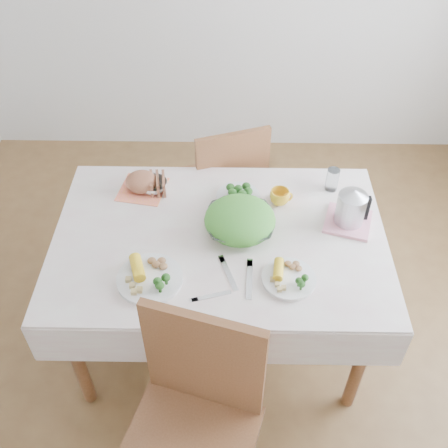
{
  "coord_description": "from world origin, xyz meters",
  "views": [
    {
      "loc": [
        0.05,
        -1.65,
        2.45
      ],
      "look_at": [
        0.02,
        0.02,
        0.82
      ],
      "focal_mm": 42.0,
      "sensor_mm": 36.0,
      "label": 1
    }
  ],
  "objects_px": {
    "dinner_plate_right": "(289,279)",
    "electric_kettle": "(352,203)",
    "yellow_mug": "(280,197)",
    "dining_table": "(220,290)",
    "chair_far": "(222,183)",
    "dinner_plate_left": "(150,279)",
    "salad_bowl": "(240,224)"
  },
  "relations": [
    {
      "from": "salad_bowl",
      "to": "yellow_mug",
      "type": "distance_m",
      "value": 0.27
    },
    {
      "from": "dinner_plate_left",
      "to": "chair_far",
      "type": "bearing_deg",
      "value": 74.48
    },
    {
      "from": "dinner_plate_right",
      "to": "electric_kettle",
      "type": "height_order",
      "value": "electric_kettle"
    },
    {
      "from": "chair_far",
      "to": "yellow_mug",
      "type": "height_order",
      "value": "chair_far"
    },
    {
      "from": "dining_table",
      "to": "chair_far",
      "type": "relative_size",
      "value": 1.49
    },
    {
      "from": "chair_far",
      "to": "dinner_plate_left",
      "type": "bearing_deg",
      "value": 55.46
    },
    {
      "from": "salad_bowl",
      "to": "dinner_plate_left",
      "type": "relative_size",
      "value": 1.1
    },
    {
      "from": "dinner_plate_left",
      "to": "salad_bowl",
      "type": "bearing_deg",
      "value": 39.43
    },
    {
      "from": "dining_table",
      "to": "salad_bowl",
      "type": "height_order",
      "value": "salad_bowl"
    },
    {
      "from": "dining_table",
      "to": "chair_far",
      "type": "xyz_separation_m",
      "value": [
        -0.0,
        0.74,
        0.09
      ]
    },
    {
      "from": "dining_table",
      "to": "chair_far",
      "type": "bearing_deg",
      "value": 90.31
    },
    {
      "from": "yellow_mug",
      "to": "salad_bowl",
      "type": "bearing_deg",
      "value": -135.27
    },
    {
      "from": "chair_far",
      "to": "dinner_plate_left",
      "type": "xyz_separation_m",
      "value": [
        -0.28,
        -1.0,
        0.31
      ]
    },
    {
      "from": "salad_bowl",
      "to": "dinner_plate_right",
      "type": "bearing_deg",
      "value": -55.51
    },
    {
      "from": "yellow_mug",
      "to": "dinner_plate_right",
      "type": "bearing_deg",
      "value": -88.68
    },
    {
      "from": "yellow_mug",
      "to": "electric_kettle",
      "type": "distance_m",
      "value": 0.35
    },
    {
      "from": "dinner_plate_right",
      "to": "yellow_mug",
      "type": "bearing_deg",
      "value": 91.32
    },
    {
      "from": "dinner_plate_left",
      "to": "dinner_plate_right",
      "type": "height_order",
      "value": "dinner_plate_left"
    },
    {
      "from": "salad_bowl",
      "to": "yellow_mug",
      "type": "bearing_deg",
      "value": 44.73
    },
    {
      "from": "chair_far",
      "to": "yellow_mug",
      "type": "bearing_deg",
      "value": 100.5
    },
    {
      "from": "salad_bowl",
      "to": "electric_kettle",
      "type": "xyz_separation_m",
      "value": [
        0.5,
        0.06,
        0.08
      ]
    },
    {
      "from": "dinner_plate_right",
      "to": "yellow_mug",
      "type": "height_order",
      "value": "yellow_mug"
    },
    {
      "from": "electric_kettle",
      "to": "salad_bowl",
      "type": "bearing_deg",
      "value": 179.39
    },
    {
      "from": "dinner_plate_left",
      "to": "yellow_mug",
      "type": "xyz_separation_m",
      "value": [
        0.56,
        0.5,
        0.03
      ]
    },
    {
      "from": "dining_table",
      "to": "chair_far",
      "type": "distance_m",
      "value": 0.74
    },
    {
      "from": "salad_bowl",
      "to": "dinner_plate_left",
      "type": "distance_m",
      "value": 0.48
    },
    {
      "from": "dining_table",
      "to": "dinner_plate_right",
      "type": "xyz_separation_m",
      "value": [
        0.29,
        -0.25,
        0.4
      ]
    },
    {
      "from": "chair_far",
      "to": "yellow_mug",
      "type": "relative_size",
      "value": 9.86
    },
    {
      "from": "electric_kettle",
      "to": "yellow_mug",
      "type": "bearing_deg",
      "value": 149.62
    },
    {
      "from": "dining_table",
      "to": "yellow_mug",
      "type": "distance_m",
      "value": 0.56
    },
    {
      "from": "dining_table",
      "to": "electric_kettle",
      "type": "relative_size",
      "value": 7.57
    },
    {
      "from": "chair_far",
      "to": "dinner_plate_right",
      "type": "relative_size",
      "value": 4.11
    }
  ]
}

